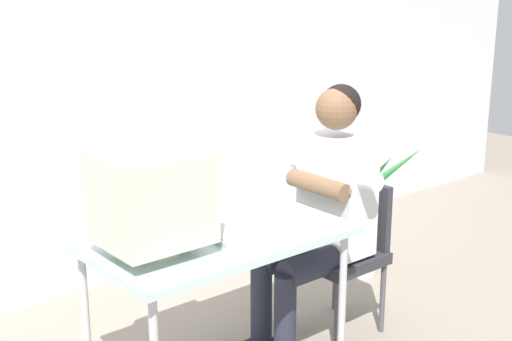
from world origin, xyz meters
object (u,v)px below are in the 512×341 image
person_seated (323,206)px  desk_mug (189,208)px  keyboard (221,231)px  potted_plant (361,204)px  crt_monitor (152,198)px  desk (217,246)px  office_chair (345,246)px

person_seated → desk_mug: person_seated is taller
desk_mug → person_seated: bearing=-20.9°
keyboard → desk_mug: desk_mug is taller
person_seated → potted_plant: person_seated is taller
crt_monitor → person_seated: 1.05m
keyboard → desk: bearing=89.5°
office_chair → person_seated: (-0.18, -0.00, 0.26)m
keyboard → person_seated: bearing=3.5°
crt_monitor → person_seated: person_seated is taller
desk → desk_mug: 0.28m
desk → office_chair: office_chair is taller
desk → potted_plant: bearing=17.5°
person_seated → potted_plant: bearing=29.4°
desk → office_chair: size_ratio=1.42×
keyboard → person_seated: size_ratio=0.36×
desk → crt_monitor: crt_monitor is taller
office_chair → keyboard: bearing=-177.3°
potted_plant → desk_mug: 1.50m
person_seated → desk: bearing=-178.8°
crt_monitor → office_chair: bearing=2.0°
person_seated → desk_mug: 0.70m
potted_plant → desk_mug: (-1.45, -0.20, 0.33)m
keyboard → person_seated: 0.68m
crt_monitor → potted_plant: crt_monitor is taller
desk → potted_plant: size_ratio=1.25×
crt_monitor → keyboard: size_ratio=0.88×
desk → office_chair: (0.86, 0.01, -0.22)m
desk_mug → crt_monitor: bearing=-142.1°
keyboard → office_chair: size_ratio=0.60×
keyboard → desk_mug: (0.03, 0.29, 0.03)m
potted_plant → desk_mug: size_ratio=9.67×
desk → potted_plant: 1.57m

